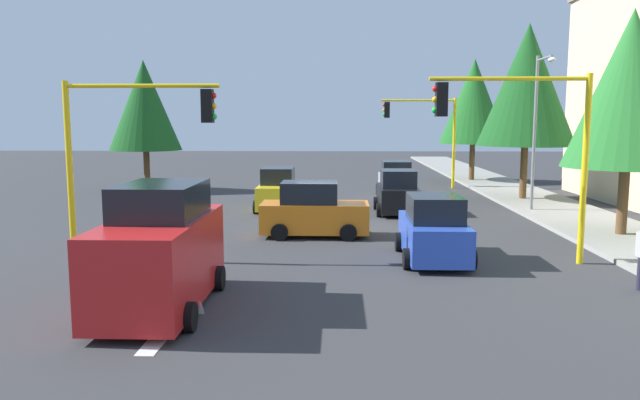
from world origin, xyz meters
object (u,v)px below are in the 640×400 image
Objects in this scene: tree_roadside_mid at (527,85)px; tree_roadside_near at (630,89)px; traffic_signal_far_left at (425,124)px; car_black at (398,194)px; tree_opposite_side at (145,106)px; delivery_van_red at (160,251)px; car_orange at (314,212)px; traffic_signal_near_right at (131,134)px; car_yellow at (278,191)px; traffic_signal_near_left at (522,130)px; car_blue at (433,231)px; street_lamp_curbside at (538,116)px; tree_roadside_far at (474,102)px; car_silver at (396,181)px.

tree_roadside_mid reaches higher than tree_roadside_near.
car_black is (10.43, -2.59, -3.03)m from traffic_signal_far_left.
tree_opposite_side is 16.93m from car_black.
delivery_van_red is at bearing -58.56° from tree_roadside_near.
tree_opposite_side is 18.00m from car_orange.
traffic_signal_near_right is 11.36m from car_yellow.
car_black is at bearing 80.32° from car_yellow.
delivery_van_red is 9.09m from car_orange.
car_orange is (-4.00, -6.13, -2.99)m from traffic_signal_near_left.
car_yellow is (-10.20, -5.69, -0.00)m from car_blue.
car_orange is 1.00× the size of car_yellow.
tree_roadside_near is (14.00, 21.50, 0.19)m from tree_opposite_side.
car_black is at bearing 147.47° from car_orange.
street_lamp_curbside reaches higher than traffic_signal_far_left.
car_yellow is (13.50, -11.92, -4.54)m from tree_roadside_far.
tree_roadside_near is at bearing 56.93° from tree_opposite_side.
traffic_signal_near_right is at bearing -57.07° from street_lamp_curbside.
traffic_signal_near_left is at bearing -9.08° from tree_roadside_far.
car_orange is at bearing -26.49° from tree_roadside_far.
car_blue is (23.70, -6.23, -4.54)m from tree_roadside_far.
tree_roadside_far is 2.30× the size of car_silver.
car_black is at bearing -178.83° from car_blue.
car_silver is at bearing 80.70° from tree_opposite_side.
traffic_signal_far_left is 1.44× the size of car_orange.
car_yellow is at bearing -40.46° from traffic_signal_far_left.
delivery_van_red reaches higher than car_blue.
traffic_signal_near_right is 9.37m from car_blue.
traffic_signal_near_left is 0.69× the size of tree_roadside_near.
traffic_signal_near_right reaches higher than delivery_van_red.
traffic_signal_far_left reaches higher than traffic_signal_near_left.
traffic_signal_far_left is 20.07m from car_blue.
tree_opposite_side reaches higher than traffic_signal_far_left.
traffic_signal_near_left reaches higher than car_blue.
car_blue is at bearing -26.16° from tree_roadside_mid.
street_lamp_curbside is at bearing -10.33° from tree_roadside_mid.
tree_opposite_side is 0.96× the size of tree_roadside_near.
tree_opposite_side is 15.31m from car_silver.
car_black is (-5.57, -7.42, -4.34)m from tree_roadside_near.
tree_roadside_far reaches higher than car_silver.
traffic_signal_near_left is at bearing 82.74° from car_blue.
tree_roadside_far is at bearing 147.76° from traffic_signal_near_right.
street_lamp_curbside is 0.88× the size of tree_roadside_near.
car_black and car_silver have the same top height.
car_orange is 0.99× the size of car_blue.
traffic_signal_far_left is 1.43× the size of car_yellow.
traffic_signal_near_right is at bearing -42.35° from car_black.
car_black is at bearing -4.39° from car_silver.
tree_roadside_mid reaches higher than car_silver.
car_silver is (-15.31, 0.28, -0.00)m from car_blue.
tree_roadside_far is 11.24m from car_silver.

